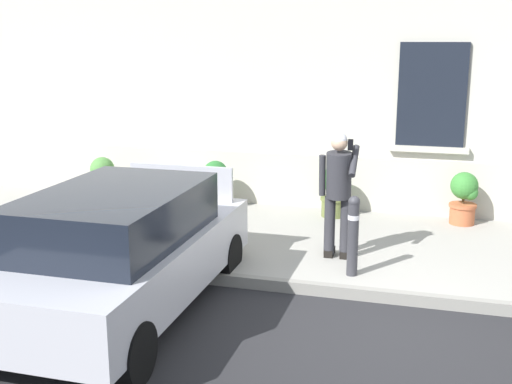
% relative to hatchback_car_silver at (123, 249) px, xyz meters
% --- Properties ---
extents(ground_plane, '(80.00, 80.00, 0.00)m').
position_rel_hatchback_car_silver_xyz_m(ground_plane, '(2.85, 0.22, -0.79)').
color(ground_plane, '#232326').
extents(sidewalk, '(24.00, 3.60, 0.15)m').
position_rel_hatchback_car_silver_xyz_m(sidewalk, '(2.85, 3.02, -0.71)').
color(sidewalk, '#99968E').
rests_on(sidewalk, ground).
extents(curb_edge, '(24.00, 0.12, 0.15)m').
position_rel_hatchback_car_silver_xyz_m(curb_edge, '(2.85, 1.16, -0.71)').
color(curb_edge, gray).
rests_on(curb_edge, ground).
extents(building_facade, '(24.00, 1.52, 7.50)m').
position_rel_hatchback_car_silver_xyz_m(building_facade, '(2.86, 5.50, 2.94)').
color(building_facade, beige).
rests_on(building_facade, ground).
extents(hatchback_car_silver, '(1.80, 4.07, 1.50)m').
position_rel_hatchback_car_silver_xyz_m(hatchback_car_silver, '(0.00, 0.00, 0.00)').
color(hatchback_car_silver, '#B7B7BF').
rests_on(hatchback_car_silver, ground).
extents(bollard_near_person, '(0.15, 0.15, 1.04)m').
position_rel_hatchback_car_silver_xyz_m(bollard_near_person, '(2.40, 1.57, -0.08)').
color(bollard_near_person, '#333338').
rests_on(bollard_near_person, sidewalk).
extents(bollard_far_left, '(0.15, 0.15, 1.04)m').
position_rel_hatchback_car_silver_xyz_m(bollard_far_left, '(-1.23, 1.57, -0.08)').
color(bollard_far_left, '#333338').
rests_on(bollard_far_left, sidewalk).
extents(person_on_phone, '(0.51, 0.47, 1.75)m').
position_rel_hatchback_car_silver_xyz_m(person_on_phone, '(2.11, 2.18, 0.36)').
color(person_on_phone, '#2D2D33').
rests_on(person_on_phone, sidewalk).
extents(planter_charcoal, '(0.44, 0.44, 0.86)m').
position_rel_hatchback_car_silver_xyz_m(planter_charcoal, '(-2.47, 4.02, -0.18)').
color(planter_charcoal, '#2D2D30').
rests_on(planter_charcoal, sidewalk).
extents(planter_cream, '(0.44, 0.44, 0.86)m').
position_rel_hatchback_car_silver_xyz_m(planter_cream, '(-0.37, 4.24, -0.18)').
color(planter_cream, beige).
rests_on(planter_cream, sidewalk).
extents(planter_olive, '(0.44, 0.44, 0.86)m').
position_rel_hatchback_car_silver_xyz_m(planter_olive, '(1.73, 4.28, -0.18)').
color(planter_olive, '#606B38').
rests_on(planter_olive, sidewalk).
extents(planter_terracotta, '(0.44, 0.44, 0.86)m').
position_rel_hatchback_car_silver_xyz_m(planter_terracotta, '(3.83, 4.40, -0.18)').
color(planter_terracotta, '#B25B38').
rests_on(planter_terracotta, sidewalk).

